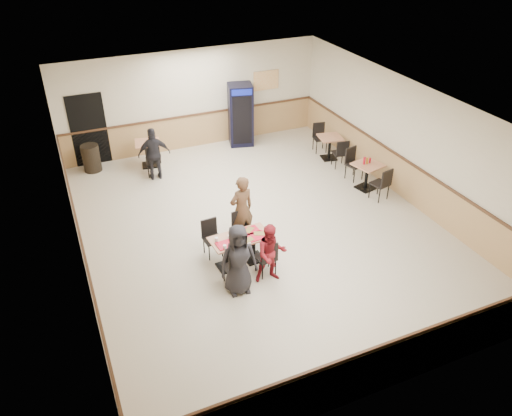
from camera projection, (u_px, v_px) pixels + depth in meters
name	position (u px, v px, depth m)	size (l,w,h in m)	color
ground	(260.00, 227.00, 11.84)	(10.00, 10.00, 0.00)	beige
room_shell	(281.00, 150.00, 14.11)	(10.00, 10.00, 10.00)	silver
main_table	(240.00, 246.00, 10.44)	(1.29, 0.71, 0.67)	black
main_chairs	(238.00, 247.00, 10.43)	(1.21, 1.54, 0.85)	black
diner_woman_left	(238.00, 260.00, 9.54)	(0.74, 0.48, 1.51)	black
diner_woman_right	(271.00, 254.00, 9.87)	(0.63, 0.49, 1.31)	maroon
diner_man_opposite	(242.00, 210.00, 10.98)	(0.59, 0.39, 1.62)	brown
lone_diner	(154.00, 154.00, 13.51)	(0.87, 0.36, 1.48)	black
tabletop_clutter	(243.00, 237.00, 10.28)	(1.11, 0.59, 0.12)	red
side_table_near	(367.00, 172.00, 13.16)	(0.81, 0.81, 0.72)	black
side_table_near_chair_south	(380.00, 183.00, 12.72)	(0.43, 0.43, 0.92)	black
side_table_near_chair_north	(355.00, 164.00, 13.62)	(0.43, 0.43, 0.92)	black
side_table_far	(330.00, 144.00, 14.70)	(0.76, 0.76, 0.70)	black
side_table_far_chair_south	(340.00, 152.00, 14.28)	(0.41, 0.41, 0.89)	black
side_table_far_chair_north	(320.00, 138.00, 15.15)	(0.41, 0.41, 0.89)	black
condiment_caddy	(366.00, 161.00, 13.01)	(0.23, 0.06, 0.20)	#B10C1F
back_table	(148.00, 150.00, 14.29)	(0.80, 0.80, 0.74)	black
back_table_chair_lone	(153.00, 159.00, 13.84)	(0.43, 0.43, 0.94)	black
pepsi_cooler	(241.00, 115.00, 15.37)	(0.87, 0.87, 1.91)	black
trash_bin	(91.00, 158.00, 14.09)	(0.49, 0.49, 0.78)	black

